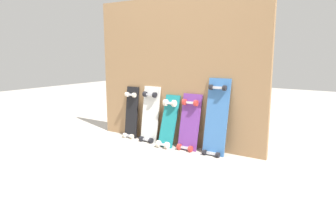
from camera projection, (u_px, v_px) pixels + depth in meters
name	position (u px, v px, depth m)	size (l,w,h in m)	color
ground_plane	(172.00, 144.00, 3.34)	(12.00, 12.00, 0.00)	#B2AAA0
plywood_wall_panel	(176.00, 72.00, 3.26)	(1.96, 0.04, 1.51)	#99724C
skateboard_black	(131.00, 115.00, 3.59)	(0.16, 0.14, 0.64)	black
skateboard_white	(150.00, 117.00, 3.43)	(0.21, 0.16, 0.66)	silver
skateboard_teal	(168.00, 124.00, 3.25)	(0.17, 0.24, 0.59)	#197A7F
skateboard_purple	(189.00, 125.00, 3.14)	(0.21, 0.19, 0.62)	#6B338C
skateboard_blue	(216.00, 121.00, 2.97)	(0.22, 0.19, 0.79)	#386BAD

